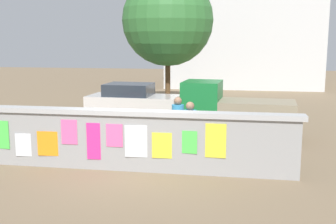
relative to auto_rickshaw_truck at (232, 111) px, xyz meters
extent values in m
plane|color=#7A664C|center=(-2.28, 4.05, -0.90)|extent=(60.00, 60.00, 0.00)
cube|color=#949494|center=(-2.28, -3.95, -0.21)|extent=(7.83, 0.30, 1.38)
cube|color=#AAAAAA|center=(-2.28, -3.95, 0.54)|extent=(8.03, 0.42, 0.12)
cube|color=#4CD84C|center=(-5.67, -4.11, -0.10)|extent=(0.32, 0.03, 0.73)
cube|color=silver|center=(-5.14, -4.11, -0.34)|extent=(0.42, 0.03, 0.59)
cube|color=orange|center=(-4.48, -4.11, -0.28)|extent=(0.54, 0.04, 0.63)
cube|color=#F9599E|center=(-3.89, -4.11, 0.04)|extent=(0.41, 0.02, 0.62)
cube|color=#F42D8C|center=(-3.27, -4.11, -0.17)|extent=(0.35, 0.02, 0.91)
cube|color=#F9599E|center=(-2.74, -4.11, -0.01)|extent=(0.41, 0.02, 0.56)
cube|color=silver|center=(-2.20, -4.11, -0.13)|extent=(0.55, 0.04, 0.79)
cube|color=yellow|center=(-1.57, -4.11, -0.20)|extent=(0.48, 0.03, 0.62)
cube|color=#4CD84C|center=(-0.91, -4.11, -0.10)|extent=(0.36, 0.03, 0.54)
cube|color=yellow|center=(-0.29, -4.11, -0.04)|extent=(0.49, 0.03, 0.81)
cylinder|color=black|center=(-1.14, -0.57, -0.55)|extent=(0.71, 0.25, 0.70)
cylinder|color=black|center=(-1.04, 0.73, -0.55)|extent=(0.71, 0.25, 0.70)
cylinder|color=black|center=(1.36, -0.75, -0.55)|extent=(0.71, 0.25, 0.70)
cylinder|color=black|center=(1.45, 0.55, -0.55)|extent=(0.71, 0.25, 0.70)
cube|color=#197233|center=(-0.99, 0.07, 0.20)|extent=(1.31, 1.58, 1.50)
cube|color=gray|center=(0.81, -0.06, -0.10)|extent=(2.50, 1.67, 0.90)
cylinder|color=black|center=(-2.87, 3.90, -0.60)|extent=(0.61, 0.21, 0.60)
cylinder|color=black|center=(-2.94, 2.44, -0.60)|extent=(0.61, 0.21, 0.60)
cylinder|color=black|center=(-5.37, 4.01, -0.60)|extent=(0.61, 0.21, 0.60)
cylinder|color=black|center=(-5.44, 2.55, -0.60)|extent=(0.61, 0.21, 0.60)
cube|color=silver|center=(-4.16, 3.23, -0.30)|extent=(3.87, 1.87, 0.60)
cube|color=#262D38|center=(-4.36, 3.23, 0.25)|extent=(1.97, 1.62, 0.50)
cylinder|color=black|center=(-5.87, -0.99, -0.60)|extent=(0.60, 0.12, 0.60)
cylinder|color=black|center=(-4.57, -0.94, -0.60)|extent=(0.60, 0.14, 0.60)
cube|color=red|center=(-5.22, -0.96, -0.32)|extent=(1.01, 0.28, 0.32)
cube|color=black|center=(-5.02, -0.96, -0.14)|extent=(0.57, 0.24, 0.10)
cube|color=#262626|center=(-5.77, -0.98, -0.05)|extent=(0.06, 0.56, 0.03)
cylinder|color=black|center=(-3.32, -1.92, -0.57)|extent=(0.66, 0.05, 0.66)
cylinder|color=black|center=(-2.27, -1.91, -0.57)|extent=(0.66, 0.05, 0.66)
cube|color=#197233|center=(-2.80, -1.92, -0.39)|extent=(0.95, 0.05, 0.06)
cylinder|color=#197233|center=(-2.65, -1.91, -0.17)|extent=(0.03, 0.03, 0.40)
cube|color=black|center=(-2.65, -1.91, 0.03)|extent=(0.20, 0.08, 0.05)
cube|color=black|center=(-3.27, -1.92, -0.02)|extent=(0.05, 0.44, 0.03)
cylinder|color=yellow|center=(-1.07, -3.05, -0.50)|extent=(0.12, 0.12, 0.80)
cylinder|color=yellow|center=(-0.97, -3.20, -0.50)|extent=(0.12, 0.12, 0.80)
cylinder|color=#338CBF|center=(-1.02, -3.13, 0.20)|extent=(0.47, 0.47, 0.60)
sphere|color=#8C664C|center=(-1.02, -3.13, 0.61)|extent=(0.22, 0.22, 0.22)
cylinder|color=#BF6626|center=(-1.38, -2.30, -0.50)|extent=(0.12, 0.12, 0.80)
cylinder|color=#BF6626|center=(-1.54, -2.20, -0.50)|extent=(0.12, 0.12, 0.80)
cylinder|color=#338CBF|center=(-1.46, -2.25, 0.20)|extent=(0.47, 0.47, 0.60)
sphere|color=#8C664C|center=(-1.46, -2.25, 0.61)|extent=(0.22, 0.22, 0.22)
cylinder|color=brown|center=(-3.13, 5.73, 0.42)|extent=(0.24, 0.24, 2.63)
sphere|color=#316E31|center=(-3.13, 5.73, 3.21)|extent=(4.22, 4.22, 4.22)
cube|color=silver|center=(0.38, 16.58, 3.32)|extent=(10.33, 5.89, 8.44)
camera|label=1|loc=(0.20, -13.46, 2.23)|focal=44.03mm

